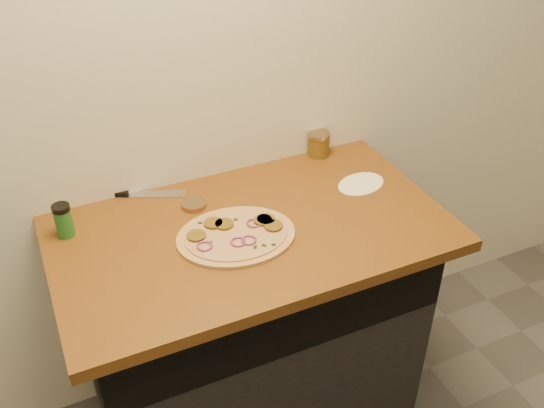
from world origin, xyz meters
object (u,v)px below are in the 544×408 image
spice_shaker (64,220)px  chefs_knife (132,194)px  pizza (236,235)px  salsa_jar (319,144)px

spice_shaker → chefs_knife: bearing=29.4°
pizza → chefs_knife: bearing=123.2°
chefs_knife → spice_shaker: bearing=-150.6°
pizza → salsa_jar: salsa_jar is taller
pizza → spice_shaker: spice_shaker is taller
pizza → salsa_jar: (0.45, 0.33, 0.04)m
pizza → spice_shaker: (-0.46, 0.22, 0.05)m
pizza → chefs_knife: pizza is taller
pizza → chefs_knife: 0.42m
chefs_knife → salsa_jar: salsa_jar is taller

